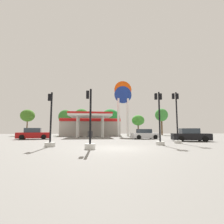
% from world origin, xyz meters
% --- Properties ---
extents(ground_plane, '(90.00, 90.00, 0.00)m').
position_xyz_m(ground_plane, '(0.00, 0.00, 0.00)').
color(ground_plane, slate).
rests_on(ground_plane, ground).
extents(gas_station, '(12.63, 13.68, 4.35)m').
position_xyz_m(gas_station, '(-2.08, 25.26, 2.09)').
color(gas_station, '#ADA89E').
rests_on(gas_station, ground).
extents(station_pole_sign, '(3.60, 0.56, 11.50)m').
position_xyz_m(station_pole_sign, '(4.58, 21.55, 7.20)').
color(station_pole_sign, white).
rests_on(station_pole_sign, ground).
extents(car_0, '(4.69, 2.63, 1.59)m').
position_xyz_m(car_0, '(-10.02, 12.98, 0.72)').
color(car_0, black).
rests_on(car_0, ground).
extents(car_1, '(4.49, 2.71, 1.50)m').
position_xyz_m(car_1, '(9.77, 6.45, 0.68)').
color(car_1, black).
rests_on(car_1, ground).
extents(car_2, '(4.11, 2.02, 1.44)m').
position_xyz_m(car_2, '(5.95, 11.78, 0.65)').
color(car_2, black).
rests_on(car_2, ground).
extents(traffic_signal_0, '(0.83, 0.83, 4.39)m').
position_xyz_m(traffic_signal_0, '(-5.14, 1.83, 1.06)').
color(traffic_signal_0, silver).
rests_on(traffic_signal_0, ground).
extents(traffic_signal_1, '(0.75, 0.75, 4.76)m').
position_xyz_m(traffic_signal_1, '(4.21, 2.18, 1.68)').
color(traffic_signal_1, silver).
rests_on(traffic_signal_1, ground).
extents(traffic_signal_2, '(0.71, 0.71, 5.16)m').
position_xyz_m(traffic_signal_2, '(6.70, 3.73, 1.94)').
color(traffic_signal_2, silver).
rests_on(traffic_signal_2, ground).
extents(traffic_signal_3, '(0.73, 0.73, 4.23)m').
position_xyz_m(traffic_signal_3, '(-1.95, -0.39, 1.10)').
color(traffic_signal_3, silver).
rests_on(traffic_signal_3, ground).
extents(tree_0, '(3.08, 3.08, 5.90)m').
position_xyz_m(tree_0, '(-16.28, 27.57, 4.52)').
color(tree_0, brown).
rests_on(tree_0, ground).
extents(tree_1, '(3.33, 3.33, 6.16)m').
position_xyz_m(tree_1, '(-8.17, 29.28, 4.42)').
color(tree_1, brown).
rests_on(tree_1, ground).
extents(tree_2, '(3.85, 3.85, 6.50)m').
position_xyz_m(tree_2, '(-4.35, 29.42, 4.55)').
color(tree_2, brown).
rests_on(tree_2, ground).
extents(tree_3, '(4.69, 4.69, 6.43)m').
position_xyz_m(tree_3, '(2.75, 28.78, 4.22)').
color(tree_3, brown).
rests_on(tree_3, ground).
extents(tree_4, '(3.19, 3.19, 5.07)m').
position_xyz_m(tree_4, '(9.97, 29.45, 3.72)').
color(tree_4, brown).
rests_on(tree_4, ground).
extents(tree_5, '(3.16, 3.16, 6.67)m').
position_xyz_m(tree_5, '(15.61, 27.90, 5.01)').
color(tree_5, brown).
rests_on(tree_5, ground).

